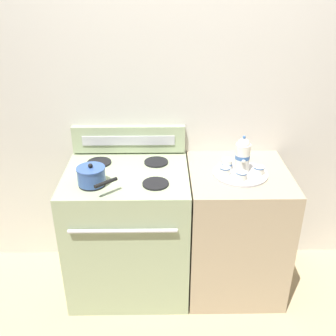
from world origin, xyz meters
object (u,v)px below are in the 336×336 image
(saucepan, at_px, (92,176))
(teacup_front, at_px, (259,171))
(teapot, at_px, (243,155))
(serving_tray, at_px, (240,174))
(creamer_jug, at_px, (227,164))
(teacup_left, at_px, (225,171))
(teacup_right, at_px, (241,176))
(stove, at_px, (129,231))

(saucepan, height_order, teacup_front, saucepan)
(teapot, bearing_deg, teacup_front, -28.55)
(serving_tray, bearing_deg, saucepan, -172.25)
(teacup_front, distance_m, creamer_jug, 0.21)
(serving_tray, relative_size, teapot, 1.45)
(teacup_front, bearing_deg, teacup_left, -179.21)
(saucepan, xyz_separation_m, teacup_front, (1.01, 0.09, -0.02))
(serving_tray, bearing_deg, creamer_jug, 140.33)
(saucepan, height_order, teacup_right, saucepan)
(serving_tray, xyz_separation_m, teapot, (0.01, 0.02, 0.12))
(teapot, xyz_separation_m, teacup_left, (-0.11, -0.06, -0.08))
(serving_tray, distance_m, teacup_right, 0.10)
(stove, distance_m, teacup_right, 0.86)
(teapot, height_order, teacup_right, teapot)
(teacup_front, relative_size, creamer_jug, 1.47)
(saucepan, bearing_deg, teacup_front, 5.35)
(teacup_right, bearing_deg, stove, 170.06)
(stove, relative_size, saucepan, 3.48)
(teacup_left, distance_m, creamer_jug, 0.10)
(saucepan, height_order, creamer_jug, saucepan)
(saucepan, xyz_separation_m, teacup_left, (0.80, 0.09, -0.02))
(saucepan, distance_m, teapot, 0.93)
(stove, bearing_deg, serving_tray, -2.12)
(stove, height_order, serving_tray, serving_tray)
(teapot, relative_size, teacup_left, 2.33)
(serving_tray, bearing_deg, teapot, 68.45)
(saucepan, relative_size, teacup_right, 2.53)
(saucepan, distance_m, teacup_right, 0.89)
(stove, xyz_separation_m, creamer_jug, (0.64, 0.04, 0.49))
(stove, height_order, creamer_jug, creamer_jug)
(saucepan, bearing_deg, teacup_left, 6.53)
(stove, height_order, teacup_left, teacup_left)
(creamer_jug, bearing_deg, teacup_front, -26.55)
(serving_tray, xyz_separation_m, teacup_front, (0.11, -0.03, 0.03))
(teacup_left, bearing_deg, serving_tray, 16.87)
(stove, distance_m, teacup_front, 0.96)
(teapot, relative_size, teacup_right, 2.33)
(teacup_left, height_order, teacup_right, same)
(teacup_front, bearing_deg, stove, 176.18)
(serving_tray, xyz_separation_m, teacup_right, (-0.01, -0.10, 0.03))
(creamer_jug, bearing_deg, teacup_left, -106.08)
(teacup_left, bearing_deg, teapot, 26.32)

